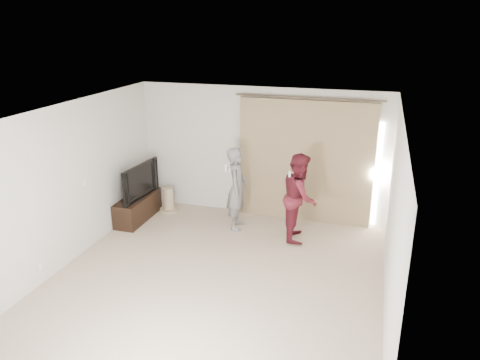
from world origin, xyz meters
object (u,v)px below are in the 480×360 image
tv (136,180)px  person_woman (300,197)px  person_man (237,188)px  tv_console (138,208)px

tv → person_woman: (3.23, 0.09, -0.02)m
tv → person_man: bearing=-80.2°
tv → person_woman: 3.23m
tv → person_woman: size_ratio=0.74×
tv → person_man: 2.03m
tv_console → person_woman: 3.28m
tv_console → tv: tv is taller
tv_console → person_man: 2.10m
tv_console → person_man: person_man is taller
tv_console → person_man: bearing=5.6°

